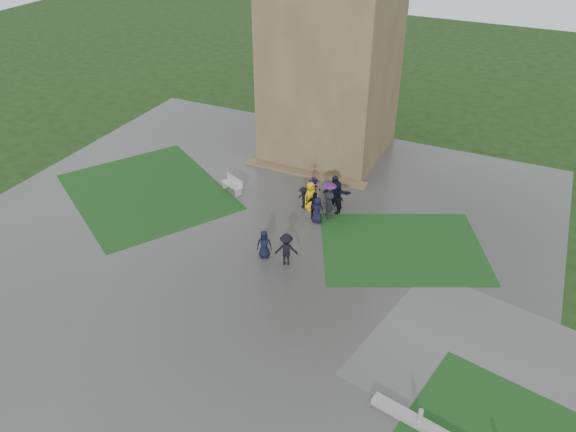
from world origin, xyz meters
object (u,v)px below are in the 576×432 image
at_px(tower, 333,28).
at_px(pedestrian_mid, 264,244).
at_px(bench, 233,184).
at_px(pedestrian_near, 286,249).

relative_size(tower, pedestrian_mid, 10.70).
relative_size(bench, pedestrian_mid, 1.06).
bearing_deg(pedestrian_mid, pedestrian_near, -27.56).
distance_m(tower, pedestrian_near, 16.58).
bearing_deg(pedestrian_near, tower, -98.70).
height_order(bench, pedestrian_near, pedestrian_near).
bearing_deg(bench, pedestrian_near, -16.64).
xyz_separation_m(tower, pedestrian_mid, (1.83, -14.09, -8.14)).
bearing_deg(pedestrian_mid, bench, 107.90).
relative_size(tower, pedestrian_near, 9.45).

